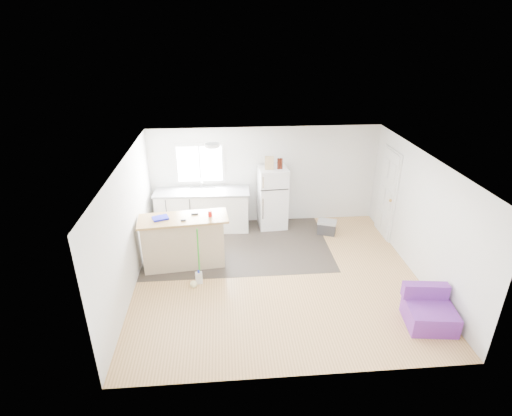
{
  "coord_description": "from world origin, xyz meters",
  "views": [
    {
      "loc": [
        -0.97,
        -6.58,
        4.56
      ],
      "look_at": [
        -0.36,
        0.7,
        1.18
      ],
      "focal_mm": 28.0,
      "sensor_mm": 36.0,
      "label": 1
    }
  ],
  "objects_px": {
    "kitchen_cabinets": "(203,210)",
    "cardboard_box": "(269,163)",
    "purple_seat": "(429,312)",
    "blue_tray": "(160,218)",
    "red_cup": "(210,214)",
    "cooler": "(327,227)",
    "mop": "(195,276)",
    "bottle_left": "(279,164)",
    "refrigerator": "(273,198)",
    "bottle_right": "(281,164)",
    "peninsula": "(184,241)",
    "cleaner_jug": "(199,278)"
  },
  "relations": [
    {
      "from": "blue_tray",
      "to": "purple_seat",
      "type": "bearing_deg",
      "value": -24.89
    },
    {
      "from": "kitchen_cabinets",
      "to": "peninsula",
      "type": "distance_m",
      "value": 1.61
    },
    {
      "from": "kitchen_cabinets",
      "to": "peninsula",
      "type": "height_order",
      "value": "kitchen_cabinets"
    },
    {
      "from": "cardboard_box",
      "to": "peninsula",
      "type": "bearing_deg",
      "value": -141.22
    },
    {
      "from": "peninsula",
      "to": "blue_tray",
      "type": "bearing_deg",
      "value": 176.81
    },
    {
      "from": "purple_seat",
      "to": "bottle_right",
      "type": "height_order",
      "value": "bottle_right"
    },
    {
      "from": "kitchen_cabinets",
      "to": "peninsula",
      "type": "bearing_deg",
      "value": -99.55
    },
    {
      "from": "kitchen_cabinets",
      "to": "cardboard_box",
      "type": "xyz_separation_m",
      "value": [
        1.59,
        -0.04,
        1.15
      ]
    },
    {
      "from": "mop",
      "to": "bottle_left",
      "type": "bearing_deg",
      "value": 44.53
    },
    {
      "from": "cleaner_jug",
      "to": "bottle_left",
      "type": "xyz_separation_m",
      "value": [
        1.81,
        2.23,
        1.5
      ]
    },
    {
      "from": "cardboard_box",
      "to": "kitchen_cabinets",
      "type": "bearing_deg",
      "value": 178.57
    },
    {
      "from": "red_cup",
      "to": "bottle_left",
      "type": "height_order",
      "value": "bottle_left"
    },
    {
      "from": "refrigerator",
      "to": "bottle_right",
      "type": "height_order",
      "value": "bottle_right"
    },
    {
      "from": "peninsula",
      "to": "red_cup",
      "type": "bearing_deg",
      "value": -4.56
    },
    {
      "from": "kitchen_cabinets",
      "to": "mop",
      "type": "distance_m",
      "value": 2.38
    },
    {
      "from": "peninsula",
      "to": "cleaner_jug",
      "type": "relative_size",
      "value": 6.36
    },
    {
      "from": "blue_tray",
      "to": "bottle_right",
      "type": "distance_m",
      "value": 3.07
    },
    {
      "from": "peninsula",
      "to": "cardboard_box",
      "type": "xyz_separation_m",
      "value": [
        1.91,
        1.54,
        1.11
      ]
    },
    {
      "from": "peninsula",
      "to": "blue_tray",
      "type": "height_order",
      "value": "blue_tray"
    },
    {
      "from": "kitchen_cabinets",
      "to": "red_cup",
      "type": "relative_size",
      "value": 18.78
    },
    {
      "from": "cooler",
      "to": "mop",
      "type": "relative_size",
      "value": 0.4
    },
    {
      "from": "cooler",
      "to": "cleaner_jug",
      "type": "relative_size",
      "value": 1.78
    },
    {
      "from": "cleaner_jug",
      "to": "refrigerator",
      "type": "bearing_deg",
      "value": 44.86
    },
    {
      "from": "purple_seat",
      "to": "bottle_right",
      "type": "distance_m",
      "value": 4.41
    },
    {
      "from": "red_cup",
      "to": "bottle_right",
      "type": "height_order",
      "value": "bottle_right"
    },
    {
      "from": "refrigerator",
      "to": "blue_tray",
      "type": "height_order",
      "value": "refrigerator"
    },
    {
      "from": "blue_tray",
      "to": "bottle_right",
      "type": "relative_size",
      "value": 1.2
    },
    {
      "from": "cardboard_box",
      "to": "bottle_right",
      "type": "relative_size",
      "value": 1.2
    },
    {
      "from": "peninsula",
      "to": "mop",
      "type": "bearing_deg",
      "value": -77.71
    },
    {
      "from": "peninsula",
      "to": "bottle_right",
      "type": "height_order",
      "value": "bottle_right"
    },
    {
      "from": "cleaner_jug",
      "to": "cardboard_box",
      "type": "xyz_separation_m",
      "value": [
        1.6,
        2.24,
        1.53
      ]
    },
    {
      "from": "mop",
      "to": "bottle_right",
      "type": "bearing_deg",
      "value": 43.73
    },
    {
      "from": "bottle_right",
      "to": "cleaner_jug",
      "type": "bearing_deg",
      "value": -129.91
    },
    {
      "from": "purple_seat",
      "to": "red_cup",
      "type": "height_order",
      "value": "red_cup"
    },
    {
      "from": "kitchen_cabinets",
      "to": "cleaner_jug",
      "type": "relative_size",
      "value": 7.91
    },
    {
      "from": "red_cup",
      "to": "kitchen_cabinets",
      "type": "bearing_deg",
      "value": 98.57
    },
    {
      "from": "refrigerator",
      "to": "red_cup",
      "type": "relative_size",
      "value": 12.52
    },
    {
      "from": "cooler",
      "to": "bottle_right",
      "type": "xyz_separation_m",
      "value": [
        -1.07,
        0.46,
        1.46
      ]
    },
    {
      "from": "peninsula",
      "to": "red_cup",
      "type": "xyz_separation_m",
      "value": [
        0.56,
        0.01,
        0.59
      ]
    },
    {
      "from": "cleaner_jug",
      "to": "mop",
      "type": "relative_size",
      "value": 0.22
    },
    {
      "from": "kitchen_cabinets",
      "to": "refrigerator",
      "type": "bearing_deg",
      "value": 2.68
    },
    {
      "from": "red_cup",
      "to": "blue_tray",
      "type": "relative_size",
      "value": 0.4
    },
    {
      "from": "peninsula",
      "to": "cleaner_jug",
      "type": "height_order",
      "value": "peninsula"
    },
    {
      "from": "mop",
      "to": "refrigerator",
      "type": "bearing_deg",
      "value": 47.08
    },
    {
      "from": "bottle_left",
      "to": "refrigerator",
      "type": "bearing_deg",
      "value": 151.72
    },
    {
      "from": "purple_seat",
      "to": "blue_tray",
      "type": "height_order",
      "value": "blue_tray"
    },
    {
      "from": "cleaner_jug",
      "to": "bottle_right",
      "type": "bearing_deg",
      "value": 41.39
    },
    {
      "from": "refrigerator",
      "to": "cardboard_box",
      "type": "relative_size",
      "value": 5.01
    },
    {
      "from": "peninsula",
      "to": "bottle_left",
      "type": "distance_m",
      "value": 2.83
    },
    {
      "from": "refrigerator",
      "to": "mop",
      "type": "distance_m",
      "value": 3.0
    }
  ]
}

